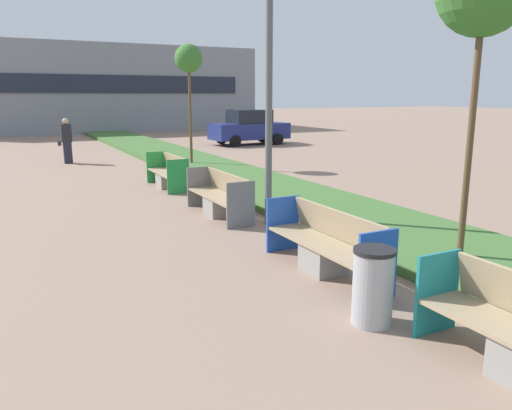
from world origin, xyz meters
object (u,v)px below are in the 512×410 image
Objects in this scene: bench_grey_frame at (220,199)px; sapling_tree_far at (189,60)px; bench_green_frame at (168,175)px; pedestrian_walking at (67,141)px; parked_car_distant at (249,127)px; bench_blue_frame at (326,248)px; litter_bin at (373,286)px.

bench_grey_frame is 0.54× the size of sapling_tree_far.
pedestrian_walking is (-1.94, 6.86, 0.53)m from bench_green_frame.
parked_car_distant reaches higher than bench_grey_frame.
parked_car_distant is at bearing 61.50° from bench_grey_frame.
sapling_tree_far reaches higher than parked_car_distant.
sapling_tree_far reaches higher than pedestrian_walking.
parked_car_distant is (7.80, 10.54, 0.54)m from bench_green_frame.
litter_bin is at bearing -107.24° from bench_blue_frame.
bench_blue_frame is at bearing -99.89° from sapling_tree_far.
bench_blue_frame is at bearing -89.97° from bench_green_frame.
bench_grey_frame is 5.81m from litter_bin.
parked_car_distant reaches higher than litter_bin.
parked_car_distant is (7.80, 14.37, 0.54)m from bench_grey_frame.
sapling_tree_far is (2.01, 7.47, 3.45)m from bench_grey_frame.
bench_grey_frame is 1.35× the size of pedestrian_walking.
bench_blue_frame is at bearing -115.46° from parked_car_distant.
bench_green_frame is at bearing -74.24° from pedestrian_walking.
sapling_tree_far is (2.02, 3.64, 3.46)m from bench_green_frame.
pedestrian_walking is at bearing 100.28° from bench_grey_frame.
bench_green_frame is at bearing 86.86° from litter_bin.
sapling_tree_far is at bearing 74.92° from bench_grey_frame.
bench_blue_frame is 12.21m from sapling_tree_far.
bench_green_frame is 13.13m from parked_car_distant.
pedestrian_walking is at bearing 94.88° from litter_bin.
sapling_tree_far is at bearing 79.13° from litter_bin.
bench_green_frame is 1.21× the size of pedestrian_walking.
bench_grey_frame is 1.12× the size of bench_green_frame.
pedestrian_walking is (-1.41, 16.48, 0.44)m from litter_bin.
litter_bin is 0.21× the size of sapling_tree_far.
bench_grey_frame is 16.36m from parked_car_distant.
litter_bin is at bearing -100.87° from sapling_tree_far.
parked_car_distant reaches higher than bench_blue_frame.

